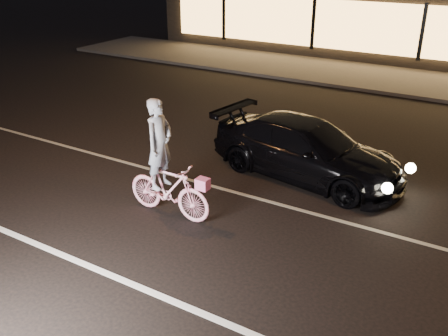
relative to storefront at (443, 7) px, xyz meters
The scene contains 7 objects.
ground 19.09m from the storefront, 90.00° to the right, with size 90.00×90.00×0.00m, color black.
lane_stripe_near 20.58m from the storefront, 90.00° to the right, with size 60.00×0.12×0.01m, color silver.
lane_stripe_far 17.10m from the storefront, 90.00° to the right, with size 60.00×0.10×0.01m, color gray.
sidewalk 6.32m from the storefront, 90.00° to the right, with size 30.00×4.00×0.12m, color #383533.
storefront is the anchor object (origin of this frame).
cyclist 18.54m from the storefront, 95.23° to the right, with size 1.82×0.63×2.29m.
sedan 15.51m from the storefront, 90.29° to the right, with size 4.63×2.42×1.28m.
Camera 1 is at (3.59, -6.12, 4.82)m, focal length 40.00 mm.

